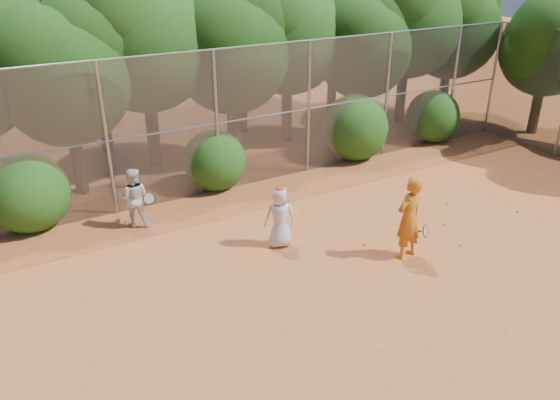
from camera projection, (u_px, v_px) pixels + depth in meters
ground at (379, 280)px, 11.60m from camera, size 80.00×80.00×0.00m
fence_back at (245, 117)px, 15.38m from camera, size 20.05×0.09×4.03m
tree_2 at (64, 66)px, 14.22m from camera, size 3.99×3.47×5.47m
tree_3 at (143, 23)px, 15.79m from camera, size 4.89×4.26×6.70m
tree_4 at (231, 42)px, 16.71m from camera, size 4.19×3.64×5.73m
tree_5 at (288, 23)px, 18.34m from camera, size 4.51×3.92×6.17m
tree_6 at (364, 39)px, 18.92m from camera, size 3.86×3.36×5.29m
tree_7 at (410, 9)px, 20.18m from camera, size 4.77×4.14×6.53m
tree_8 at (453, 20)px, 21.04m from camera, size 4.25×3.70×5.82m
tree_10 at (90, 9)px, 16.98m from camera, size 5.15×4.48×7.06m
tree_11 at (240, 17)px, 19.10m from camera, size 4.64×4.03×6.35m
tree_13 at (550, 38)px, 19.22m from camera, size 3.86×3.36×5.29m
bush_0 at (27, 190)px, 13.42m from camera, size 2.00×2.00×2.00m
bush_1 at (215, 158)px, 15.71m from camera, size 1.80×1.80×1.80m
bush_2 at (355, 125)px, 17.87m from camera, size 2.20×2.20×2.20m
bush_3 at (433, 114)px, 19.51m from camera, size 1.90×1.90×1.90m
player_yellow at (409, 218)px, 12.07m from camera, size 0.89×0.61×1.97m
player_teen at (280, 217)px, 12.63m from camera, size 0.85×0.70×1.52m
player_white at (134, 198)px, 13.54m from camera, size 0.93×0.85×1.54m
ball_0 at (444, 225)px, 13.82m from camera, size 0.07×0.07×0.07m
ball_1 at (447, 204)px, 14.92m from camera, size 0.07×0.07×0.07m
ball_2 at (461, 245)px, 12.90m from camera, size 0.07×0.07×0.07m
ball_3 at (517, 211)px, 14.51m from camera, size 0.07×0.07×0.07m
ball_4 at (365, 244)px, 12.93m from camera, size 0.07×0.07×0.07m
ball_5 at (415, 181)px, 16.33m from camera, size 0.07×0.07×0.07m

